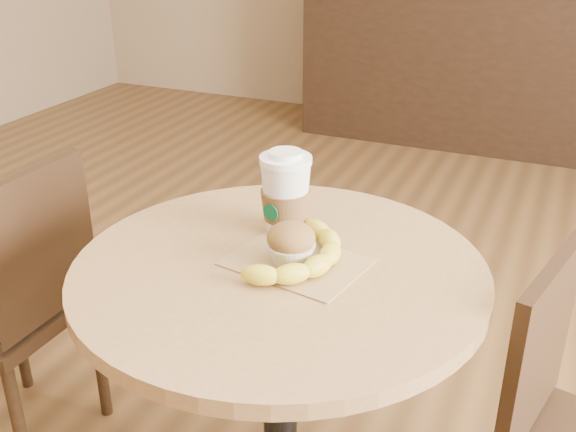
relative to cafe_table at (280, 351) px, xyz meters
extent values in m
cylinder|color=black|center=(0.00, 0.00, -0.18)|extent=(0.07, 0.07, 0.72)
cylinder|color=#A67D4C|center=(0.00, 0.00, 0.18)|extent=(0.76, 0.76, 0.03)
cube|color=black|center=(-0.80, 0.06, -0.15)|extent=(0.36, 0.36, 0.04)
cylinder|color=black|center=(-0.95, 0.22, -0.35)|extent=(0.03, 0.03, 0.40)
cylinder|color=black|center=(-0.65, 0.21, -0.35)|extent=(0.03, 0.03, 0.40)
cylinder|color=black|center=(-0.66, -0.09, -0.35)|extent=(0.03, 0.03, 0.40)
cube|color=black|center=(-0.64, 0.06, 0.07)|extent=(0.03, 0.34, 0.37)
cube|color=black|center=(0.47, 0.14, 0.05)|extent=(0.10, 0.32, 0.36)
cube|color=black|center=(-0.03, 3.17, -0.05)|extent=(2.20, 0.60, 1.00)
cube|color=#9B794B|center=(0.03, 0.02, 0.20)|extent=(0.27, 0.22, 0.00)
cylinder|color=white|center=(-0.04, 0.13, 0.35)|extent=(0.10, 0.10, 0.01)
cylinder|color=white|center=(-0.04, 0.13, 0.36)|extent=(0.07, 0.07, 0.01)
cylinder|color=#074D2B|center=(-0.05, 0.08, 0.26)|extent=(0.03, 0.01, 0.03)
ellipsoid|color=brown|center=(0.02, 0.01, 0.25)|extent=(0.09, 0.09, 0.06)
ellipsoid|color=#F8E9C6|center=(0.02, 0.01, 0.27)|extent=(0.03, 0.03, 0.02)
camera|label=1|loc=(0.45, -0.98, 0.80)|focal=42.00mm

